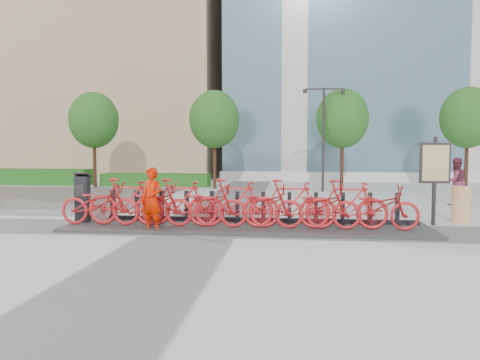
# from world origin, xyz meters

# --- Properties ---
(ground) EXTENTS (120.00, 120.00, 0.00)m
(ground) POSITION_xyz_m (0.00, 0.00, 0.00)
(ground) COLOR #BCBCBC
(glass_building) EXTENTS (32.00, 16.00, 24.00)m
(glass_building) POSITION_xyz_m (14.00, 26.00, 12.00)
(glass_building) COLOR #37627F
(glass_building) RESTS_ON ground
(gravel_patch) EXTENTS (14.00, 14.00, 0.00)m
(gravel_patch) POSITION_xyz_m (-10.00, 7.00, 0.01)
(gravel_patch) COLOR #45433C
(gravel_patch) RESTS_ON ground
(hedge_a) EXTENTS (10.00, 1.40, 0.90)m
(hedge_a) POSITION_xyz_m (-14.00, 13.50, 0.45)
(hedge_a) COLOR #26641C
(hedge_a) RESTS_ON ground
(hedge_b) EXTENTS (6.00, 1.20, 0.70)m
(hedge_b) POSITION_xyz_m (-5.00, 13.20, 0.35)
(hedge_b) COLOR #26641C
(hedge_b) RESTS_ON ground
(tree_0) EXTENTS (2.60, 2.60, 5.10)m
(tree_0) POSITION_xyz_m (-8.00, 12.00, 3.59)
(tree_0) COLOR brown
(tree_0) RESTS_ON ground
(tree_1) EXTENTS (2.60, 2.60, 5.10)m
(tree_1) POSITION_xyz_m (-1.50, 12.00, 3.59)
(tree_1) COLOR brown
(tree_1) RESTS_ON ground
(tree_2) EXTENTS (2.60, 2.60, 5.10)m
(tree_2) POSITION_xyz_m (5.00, 12.00, 3.59)
(tree_2) COLOR brown
(tree_2) RESTS_ON ground
(tree_3) EXTENTS (2.60, 2.60, 5.10)m
(tree_3) POSITION_xyz_m (11.00, 12.00, 3.59)
(tree_3) COLOR brown
(tree_3) RESTS_ON ground
(streetlamp) EXTENTS (2.00, 0.20, 5.00)m
(streetlamp) POSITION_xyz_m (4.00, 11.00, 3.13)
(streetlamp) COLOR black
(streetlamp) RESTS_ON ground
(dock_pad) EXTENTS (9.60, 2.40, 0.08)m
(dock_pad) POSITION_xyz_m (1.30, 0.30, 0.04)
(dock_pad) COLOR #3A3A3A
(dock_pad) RESTS_ON ground
(dock_rail_posts) EXTENTS (8.02, 0.50, 0.85)m
(dock_rail_posts) POSITION_xyz_m (1.36, 0.77, 0.51)
(dock_rail_posts) COLOR black
(dock_rail_posts) RESTS_ON dock_pad
(bike_0) EXTENTS (2.15, 0.75, 1.13)m
(bike_0) POSITION_xyz_m (-2.60, -0.05, 0.64)
(bike_0) COLOR red
(bike_0) RESTS_ON dock_pad
(bike_1) EXTENTS (2.08, 0.59, 1.25)m
(bike_1) POSITION_xyz_m (-1.88, -0.05, 0.71)
(bike_1) COLOR red
(bike_1) RESTS_ON dock_pad
(bike_2) EXTENTS (2.15, 0.75, 1.13)m
(bike_2) POSITION_xyz_m (-1.16, -0.05, 0.64)
(bike_2) COLOR red
(bike_2) RESTS_ON dock_pad
(bike_3) EXTENTS (2.08, 0.59, 1.25)m
(bike_3) POSITION_xyz_m (-0.44, -0.05, 0.71)
(bike_3) COLOR red
(bike_3) RESTS_ON dock_pad
(bike_4) EXTENTS (2.15, 0.75, 1.13)m
(bike_4) POSITION_xyz_m (0.28, -0.05, 0.64)
(bike_4) COLOR red
(bike_4) RESTS_ON dock_pad
(bike_5) EXTENTS (2.08, 0.59, 1.25)m
(bike_5) POSITION_xyz_m (1.00, -0.05, 0.71)
(bike_5) COLOR red
(bike_5) RESTS_ON dock_pad
(bike_6) EXTENTS (2.15, 0.75, 1.13)m
(bike_6) POSITION_xyz_m (1.72, -0.05, 0.64)
(bike_6) COLOR red
(bike_6) RESTS_ON dock_pad
(bike_7) EXTENTS (2.08, 0.59, 1.25)m
(bike_7) POSITION_xyz_m (2.44, -0.05, 0.71)
(bike_7) COLOR red
(bike_7) RESTS_ON dock_pad
(bike_8) EXTENTS (2.15, 0.75, 1.13)m
(bike_8) POSITION_xyz_m (3.16, -0.05, 0.64)
(bike_8) COLOR red
(bike_8) RESTS_ON dock_pad
(bike_9) EXTENTS (2.08, 0.59, 1.25)m
(bike_9) POSITION_xyz_m (3.88, -0.05, 0.71)
(bike_9) COLOR red
(bike_9) RESTS_ON dock_pad
(bike_10) EXTENTS (2.15, 0.75, 1.13)m
(bike_10) POSITION_xyz_m (4.60, -0.05, 0.64)
(bike_10) COLOR red
(bike_10) RESTS_ON dock_pad
(kiosk) EXTENTS (0.45, 0.38, 1.39)m
(kiosk) POSITION_xyz_m (-3.30, 0.41, 0.75)
(kiosk) COLOR black
(kiosk) RESTS_ON dock_pad
(worker_red) EXTENTS (0.70, 0.57, 1.65)m
(worker_red) POSITION_xyz_m (-1.03, -0.52, 0.82)
(worker_red) COLOR red
(worker_red) RESTS_ON ground
(pedestrian) EXTENTS (1.01, 0.88, 1.77)m
(pedestrian) POSITION_xyz_m (8.52, 6.01, 0.88)
(pedestrian) COLOR maroon
(pedestrian) RESTS_ON ground
(construction_barrel) EXTENTS (0.68, 0.68, 1.03)m
(construction_barrel) POSITION_xyz_m (7.32, 1.91, 0.52)
(construction_barrel) COLOR orange
(construction_barrel) RESTS_ON ground
(map_sign) EXTENTS (0.80, 0.15, 2.44)m
(map_sign) POSITION_xyz_m (6.40, 1.32, 1.61)
(map_sign) COLOR black
(map_sign) RESTS_ON ground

